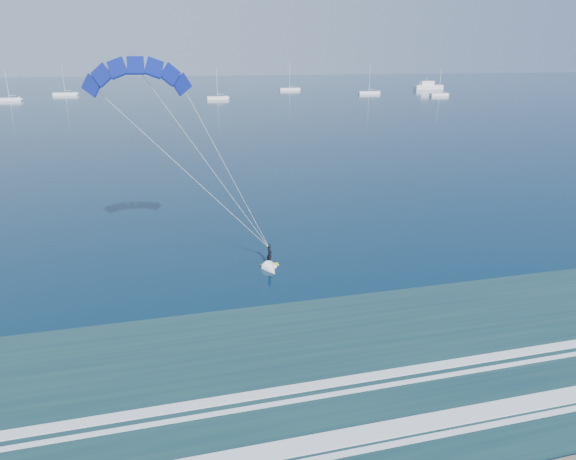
# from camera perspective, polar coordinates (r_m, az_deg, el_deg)

# --- Properties ---
(kitesurfer_rig) EXTENTS (13.85, 8.17, 17.19)m
(kitesurfer_rig) POSITION_cam_1_polar(r_m,az_deg,el_deg) (35.67, -8.36, 6.51)
(kitesurfer_rig) COLOR #F8F51D
(kitesurfer_rig) RESTS_ON ground
(motor_yacht) EXTENTS (14.86, 3.96, 6.16)m
(motor_yacht) POSITION_cam_1_polar(r_m,az_deg,el_deg) (279.55, 15.28, 15.16)
(motor_yacht) COLOR white
(motor_yacht) RESTS_ON ground
(sailboat_1) EXTENTS (8.04, 2.40, 11.13)m
(sailboat_1) POSITION_cam_1_polar(r_m,az_deg,el_deg) (226.15, -28.54, 12.65)
(sailboat_1) COLOR white
(sailboat_1) RESTS_ON ground
(sailboat_2) EXTENTS (9.94, 2.40, 13.24)m
(sailboat_2) POSITION_cam_1_polar(r_m,az_deg,el_deg) (248.30, -23.52, 13.71)
(sailboat_2) COLOR white
(sailboat_2) RESTS_ON ground
(sailboat_3) EXTENTS (8.26, 2.40, 11.52)m
(sailboat_3) POSITION_cam_1_polar(r_m,az_deg,el_deg) (209.05, -7.83, 14.36)
(sailboat_3) COLOR white
(sailboat_3) RESTS_ON ground
(sailboat_4) EXTENTS (10.02, 2.40, 13.45)m
(sailboat_4) POSITION_cam_1_polar(r_m,az_deg,el_deg) (262.66, 0.19, 15.40)
(sailboat_4) COLOR white
(sailboat_4) RESTS_ON ground
(sailboat_5) EXTENTS (9.82, 2.40, 13.25)m
(sailboat_5) POSITION_cam_1_polar(r_m,az_deg,el_deg) (240.31, 8.99, 14.86)
(sailboat_5) COLOR white
(sailboat_5) RESTS_ON ground
(sailboat_6) EXTENTS (8.01, 2.40, 10.96)m
(sailboat_6) POSITION_cam_1_polar(r_m,az_deg,el_deg) (234.13, 16.43, 14.25)
(sailboat_6) COLOR white
(sailboat_6) RESTS_ON ground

